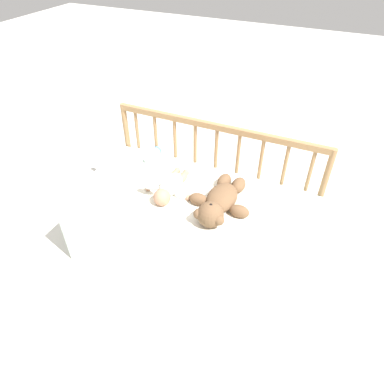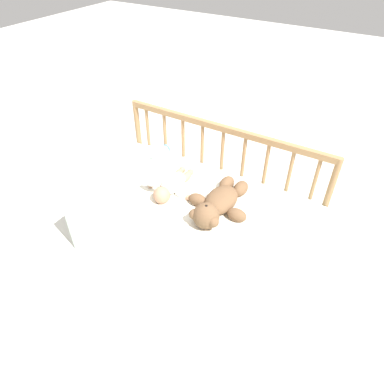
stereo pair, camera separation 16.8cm
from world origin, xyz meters
TOP-DOWN VIEW (x-y plane):
  - ground_plane at (0.00, 0.00)m, footprint 12.00×12.00m
  - crib_mattress at (0.00, 0.00)m, footprint 1.34×0.70m
  - crib_rail at (0.00, 0.37)m, footprint 1.34×0.04m
  - blanket at (0.03, 0.05)m, footprint 0.82×0.55m
  - teddy_bear at (0.16, 0.01)m, footprint 0.34×0.46m
  - baby at (-0.15, 0.03)m, footprint 0.29×0.37m
  - baby_bottle at (-0.41, 0.31)m, footprint 0.06×0.17m

SIDE VIEW (x-z plane):
  - ground_plane at x=0.00m, z-range 0.00..0.00m
  - crib_mattress at x=0.00m, z-range 0.00..0.45m
  - blanket at x=0.03m, z-range 0.45..0.45m
  - baby_bottle at x=-0.41m, z-range 0.45..0.50m
  - baby at x=-0.15m, z-range 0.44..0.54m
  - teddy_bear at x=0.16m, z-range 0.43..0.57m
  - crib_rail at x=0.00m, z-range 0.17..0.92m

